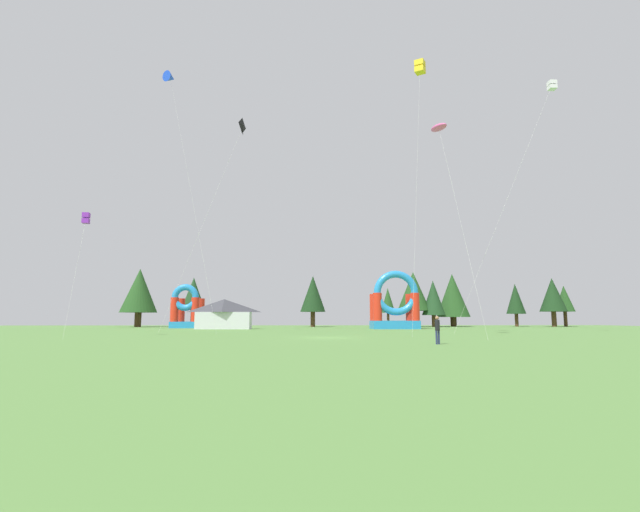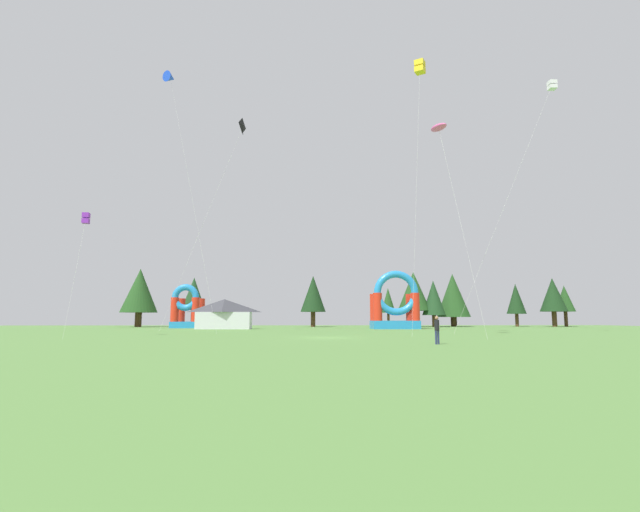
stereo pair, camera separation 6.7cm
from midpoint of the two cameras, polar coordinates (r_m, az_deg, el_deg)
ground_plane at (r=36.34m, az=0.77°, el=-9.80°), size 120.00×120.00×0.00m
kite_white_box at (r=54.65m, az=26.03°, el=17.84°), size 11.09×0.72×24.69m
kite_yellow_box at (r=47.98m, az=11.87°, el=21.28°), size 2.78×4.23×25.06m
kite_black_diamond at (r=57.68m, az=-9.21°, el=15.05°), size 8.04×4.34×24.27m
kite_blue_delta at (r=57.40m, az=-17.57°, el=19.72°), size 7.30×4.85×28.05m
kite_purple_box at (r=42.80m, az=-26.35°, el=4.06°), size 0.77×3.69×9.92m
kite_pink_parafoil at (r=42.89m, az=14.03°, el=14.72°), size 1.89×6.90×17.99m
person_far_side at (r=28.24m, az=13.86°, el=-8.34°), size 0.34×0.34×1.60m
inflatable_blue_arch at (r=73.63m, az=-15.72°, el=-6.48°), size 4.17×4.93×6.41m
inflatable_orange_dome at (r=65.52m, az=8.97°, el=-6.14°), size 6.26×4.23×7.82m
festival_tent at (r=65.43m, az=-11.49°, el=-6.85°), size 7.14×3.17×3.99m
tree_row_0 at (r=84.51m, az=-20.91°, el=-3.92°), size 5.99×5.99×9.63m
tree_row_1 at (r=80.19m, az=-14.98°, el=-4.44°), size 3.84×3.84×8.04m
tree_row_2 at (r=79.51m, az=-0.89°, el=-4.60°), size 4.20×4.20×8.48m
tree_row_3 at (r=78.84m, az=8.13°, el=-5.34°), size 2.31×2.31×6.35m
tree_row_4 at (r=81.60m, az=11.13°, el=-4.21°), size 5.45×5.45×9.20m
tree_row_5 at (r=81.55m, az=13.43°, el=-4.92°), size 3.83×3.83×7.70m
tree_row_6 at (r=85.58m, az=15.62°, el=-4.59°), size 5.72×5.72×9.10m
tree_row_7 at (r=89.18m, az=22.41°, el=-4.80°), size 3.22×3.22×7.37m
tree_row_8 at (r=89.70m, az=26.14°, el=-4.23°), size 4.39×4.39×8.21m
tree_row_9 at (r=92.13m, az=27.26°, el=-4.61°), size 3.26×3.26×7.01m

